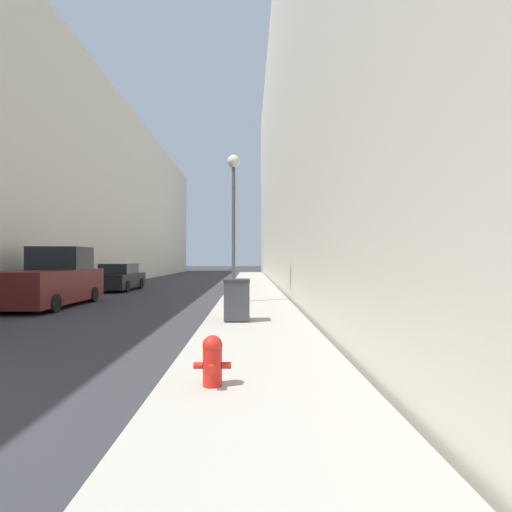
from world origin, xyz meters
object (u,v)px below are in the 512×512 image
(parked_sedan_near, at_px, (119,278))
(lamppost, at_px, (234,201))
(trash_bin, at_px, (237,299))
(fire_hydrant, at_px, (212,359))
(pickup_truck, at_px, (51,281))

(parked_sedan_near, bearing_deg, lamppost, -47.35)
(lamppost, distance_m, parked_sedan_near, 10.70)
(lamppost, bearing_deg, trash_bin, -86.60)
(fire_hydrant, height_order, pickup_truck, pickup_truck)
(lamppost, height_order, parked_sedan_near, lamppost)
(trash_bin, distance_m, parked_sedan_near, 14.29)
(fire_hydrant, xyz_separation_m, parked_sedan_near, (-7.03, 17.87, 0.24))
(parked_sedan_near, bearing_deg, trash_bin, -59.84)
(fire_hydrant, height_order, lamppost, lamppost)
(trash_bin, xyz_separation_m, pickup_truck, (-7.24, 4.56, 0.24))
(trash_bin, bearing_deg, fire_hydrant, -91.56)
(trash_bin, bearing_deg, parked_sedan_near, 120.16)
(lamppost, xyz_separation_m, pickup_truck, (-6.95, -0.32, -3.11))
(trash_bin, distance_m, pickup_truck, 8.56)
(parked_sedan_near, bearing_deg, fire_hydrant, -68.54)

